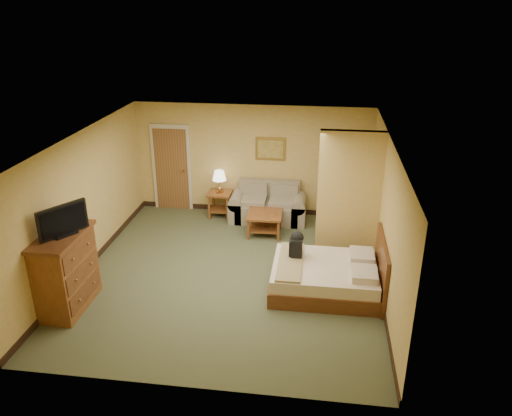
% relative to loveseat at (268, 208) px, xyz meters
% --- Properties ---
extents(floor, '(6.00, 6.00, 0.00)m').
position_rel_loveseat_xyz_m(floor, '(-0.43, -2.57, -0.29)').
color(floor, '#4A5134').
rests_on(floor, ground).
extents(ceiling, '(6.00, 6.00, 0.00)m').
position_rel_loveseat_xyz_m(ceiling, '(-0.43, -2.57, 2.31)').
color(ceiling, white).
rests_on(ceiling, back_wall).
extents(back_wall, '(5.50, 0.02, 2.60)m').
position_rel_loveseat_xyz_m(back_wall, '(-0.43, 0.43, 1.01)').
color(back_wall, tan).
rests_on(back_wall, floor).
extents(left_wall, '(0.02, 6.00, 2.60)m').
position_rel_loveseat_xyz_m(left_wall, '(-3.18, -2.57, 1.01)').
color(left_wall, tan).
rests_on(left_wall, floor).
extents(right_wall, '(0.02, 6.00, 2.60)m').
position_rel_loveseat_xyz_m(right_wall, '(2.32, -2.57, 1.01)').
color(right_wall, tan).
rests_on(right_wall, floor).
extents(partition, '(1.20, 0.15, 2.60)m').
position_rel_loveseat_xyz_m(partition, '(1.72, -1.65, 1.01)').
color(partition, tan).
rests_on(partition, floor).
extents(door, '(0.94, 0.16, 2.10)m').
position_rel_loveseat_xyz_m(door, '(-2.37, 0.39, 0.74)').
color(door, beige).
rests_on(door, floor).
extents(baseboard, '(5.50, 0.02, 0.12)m').
position_rel_loveseat_xyz_m(baseboard, '(-0.43, 0.42, -0.23)').
color(baseboard, black).
rests_on(baseboard, floor).
extents(loveseat, '(1.75, 0.81, 0.89)m').
position_rel_loveseat_xyz_m(loveseat, '(0.00, 0.00, 0.00)').
color(loveseat, gray).
rests_on(loveseat, floor).
extents(side_table, '(0.54, 0.54, 0.59)m').
position_rel_loveseat_xyz_m(side_table, '(-1.15, 0.08, 0.10)').
color(side_table, brown).
rests_on(side_table, floor).
extents(table_lamp, '(0.32, 0.32, 0.53)m').
position_rel_loveseat_xyz_m(table_lamp, '(-1.15, 0.08, 0.71)').
color(table_lamp, '#B37B42').
rests_on(table_lamp, side_table).
extents(coffee_table, '(0.77, 0.77, 0.48)m').
position_rel_loveseat_xyz_m(coffee_table, '(0.01, -0.76, 0.06)').
color(coffee_table, brown).
rests_on(coffee_table, floor).
extents(wall_picture, '(0.69, 0.04, 0.54)m').
position_rel_loveseat_xyz_m(wall_picture, '(0.00, 0.40, 1.31)').
color(wall_picture, '#B78E3F').
rests_on(wall_picture, back_wall).
extents(dresser, '(0.66, 1.26, 1.35)m').
position_rel_loveseat_xyz_m(dresser, '(-2.90, -3.98, 0.39)').
color(dresser, brown).
rests_on(dresser, floor).
extents(tv, '(0.50, 0.73, 0.51)m').
position_rel_loveseat_xyz_m(tv, '(-2.80, -3.98, 1.30)').
color(tv, black).
rests_on(tv, dresser).
extents(bed, '(1.92, 1.58, 1.02)m').
position_rel_loveseat_xyz_m(bed, '(1.40, -2.89, -0.01)').
color(bed, '#542A13').
rests_on(bed, floor).
extents(backpack, '(0.23, 0.29, 0.50)m').
position_rel_loveseat_xyz_m(backpack, '(0.82, -2.67, 0.48)').
color(backpack, black).
rests_on(backpack, bed).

